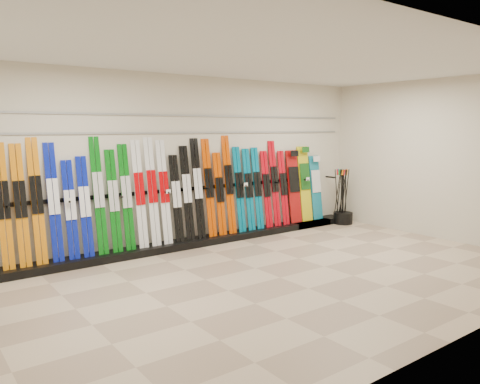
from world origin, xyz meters
TOP-DOWN VIEW (x-y plane):
  - floor at (0.00, 0.00)m, footprint 8.00×8.00m
  - back_wall at (0.00, 2.50)m, footprint 8.00×0.00m
  - right_wall at (4.00, 0.00)m, footprint 0.00×5.00m
  - ceiling at (0.00, 0.00)m, footprint 8.00×8.00m
  - ski_rack_base at (0.22, 2.28)m, footprint 8.00×0.40m
  - skis at (-0.49, 2.36)m, footprint 5.36×0.29m
  - snowboards at (2.75, 2.35)m, footprint 0.93×0.24m
  - pole_bin at (3.60, 2.00)m, footprint 0.42×0.42m
  - ski_poles at (3.55, 2.01)m, footprint 0.33×0.34m
  - slatwall_rail_0 at (0.00, 2.48)m, footprint 7.60×0.02m
  - slatwall_rail_1 at (0.00, 2.48)m, footprint 7.60×0.02m

SIDE VIEW (x-z plane):
  - floor at x=0.00m, z-range 0.00..0.00m
  - ski_rack_base at x=0.22m, z-range 0.00..0.12m
  - pole_bin at x=3.60m, z-range 0.00..0.25m
  - ski_poles at x=3.55m, z-range 0.02..1.20m
  - snowboards at x=2.75m, z-range 0.08..1.65m
  - skis at x=-0.49m, z-range 0.04..1.87m
  - back_wall at x=0.00m, z-range -2.50..5.50m
  - right_wall at x=4.00m, z-range -1.00..4.00m
  - slatwall_rail_0 at x=0.00m, z-range 1.98..2.02m
  - slatwall_rail_1 at x=0.00m, z-range 2.28..2.31m
  - ceiling at x=0.00m, z-range 3.00..3.00m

